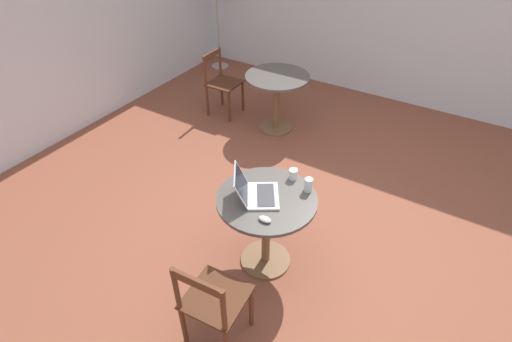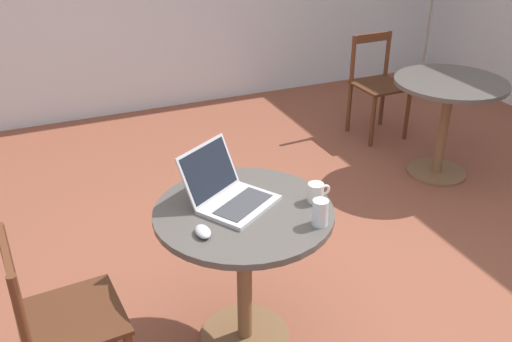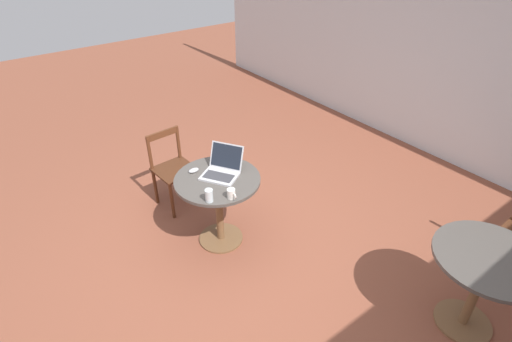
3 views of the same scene
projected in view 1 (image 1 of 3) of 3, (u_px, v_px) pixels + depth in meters
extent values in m
plane|color=brown|center=(289.00, 234.00, 3.76)|extent=(16.00, 16.00, 0.00)
cube|color=silver|center=(28.00, 31.00, 4.27)|extent=(9.40, 0.06, 2.70)
cube|color=silver|center=(412.00, 3.00, 5.11)|extent=(0.06, 9.40, 2.70)
cylinder|color=brown|center=(265.00, 259.00, 3.51)|extent=(0.43, 0.43, 0.02)
cylinder|color=brown|center=(266.00, 231.00, 3.29)|extent=(0.07, 0.07, 0.68)
cylinder|color=#4C4742|center=(267.00, 199.00, 3.07)|extent=(0.79, 0.79, 0.03)
cylinder|color=brown|center=(276.00, 127.00, 5.26)|extent=(0.43, 0.43, 0.02)
cylinder|color=brown|center=(276.00, 103.00, 5.05)|extent=(0.07, 0.07, 0.68)
cylinder|color=#4C4742|center=(277.00, 77.00, 4.83)|extent=(0.79, 0.79, 0.03)
cylinder|color=#562D19|center=(210.00, 288.00, 3.02)|extent=(0.04, 0.04, 0.44)
cylinder|color=#562D19|center=(251.00, 307.00, 2.90)|extent=(0.04, 0.04, 0.44)
cylinder|color=#562D19|center=(184.00, 326.00, 2.78)|extent=(0.04, 0.04, 0.44)
cube|color=#492715|center=(216.00, 297.00, 2.70)|extent=(0.43, 0.43, 0.02)
cylinder|color=#562D19|center=(176.00, 288.00, 2.51)|extent=(0.04, 0.04, 0.39)
cylinder|color=#562D19|center=(224.00, 311.00, 2.39)|extent=(0.04, 0.04, 0.39)
cube|color=#562D19|center=(197.00, 283.00, 2.35)|extent=(0.05, 0.38, 0.07)
cylinder|color=#562D19|center=(243.00, 97.00, 5.50)|extent=(0.04, 0.04, 0.44)
cylinder|color=#562D19|center=(229.00, 107.00, 5.26)|extent=(0.04, 0.04, 0.44)
cylinder|color=#562D19|center=(222.00, 91.00, 5.64)|extent=(0.04, 0.04, 0.44)
cylinder|color=#562D19|center=(207.00, 101.00, 5.40)|extent=(0.04, 0.04, 0.44)
cube|color=#492715|center=(224.00, 83.00, 5.31)|extent=(0.41, 0.41, 0.02)
cylinder|color=#562D19|center=(220.00, 61.00, 5.37)|extent=(0.04, 0.04, 0.39)
cylinder|color=#562D19|center=(205.00, 71.00, 5.13)|extent=(0.04, 0.04, 0.39)
cube|color=#562D19|center=(212.00, 54.00, 5.16)|extent=(0.38, 0.03, 0.07)
cylinder|color=#9E937F|center=(220.00, 66.00, 6.84)|extent=(0.28, 0.28, 0.02)
cylinder|color=#9E937F|center=(218.00, 26.00, 6.42)|extent=(0.02, 0.02, 1.37)
cube|color=#B7B7BC|center=(263.00, 196.00, 3.07)|extent=(0.40, 0.37, 0.02)
cube|color=#38383D|center=(266.00, 195.00, 3.06)|extent=(0.30, 0.26, 0.00)
cube|color=#B7B7BC|center=(241.00, 184.00, 2.99)|extent=(0.32, 0.25, 0.22)
cube|color=black|center=(242.00, 184.00, 2.99)|extent=(0.29, 0.23, 0.20)
ellipsoid|color=#B7B7BC|center=(265.00, 219.00, 2.86)|extent=(0.06, 0.10, 0.03)
cylinder|color=silver|center=(293.00, 174.00, 3.23)|extent=(0.07, 0.07, 0.09)
torus|color=silver|center=(296.00, 171.00, 3.26)|extent=(0.05, 0.01, 0.05)
cylinder|color=silver|center=(308.00, 185.00, 3.10)|extent=(0.07, 0.07, 0.11)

